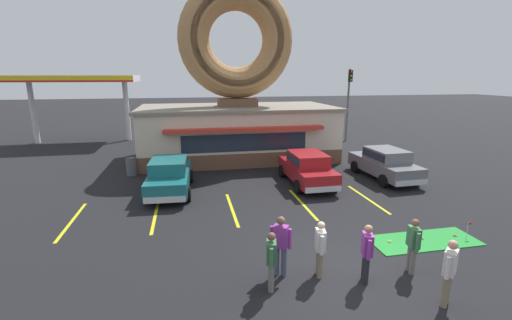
# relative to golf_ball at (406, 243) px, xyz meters

# --- Properties ---
(ground_plane) EXTENTS (160.00, 160.00, 0.00)m
(ground_plane) POSITION_rel_golf_ball_xyz_m (-2.71, -0.92, -0.05)
(ground_plane) COLOR black
(donut_shop_building) EXTENTS (12.30, 6.75, 10.96)m
(donut_shop_building) POSITION_rel_golf_ball_xyz_m (-3.51, 13.02, 3.69)
(donut_shop_building) COLOR brown
(donut_shop_building) RESTS_ON ground
(putting_mat) EXTENTS (3.54, 1.35, 0.03)m
(putting_mat) POSITION_rel_golf_ball_xyz_m (0.70, 0.08, -0.04)
(putting_mat) COLOR green
(putting_mat) RESTS_ON ground
(mini_donut_near_left) EXTENTS (0.13, 0.13, 0.04)m
(mini_donut_near_left) POSITION_rel_golf_ball_xyz_m (1.93, 0.14, -0.00)
(mini_donut_near_left) COLOR #A5724C
(mini_donut_near_left) RESTS_ON putting_mat
(mini_donut_near_right) EXTENTS (0.13, 0.13, 0.04)m
(mini_donut_near_right) POSITION_rel_golf_ball_xyz_m (0.71, 0.18, -0.00)
(mini_donut_near_right) COLOR #A5724C
(mini_donut_near_right) RESTS_ON putting_mat
(mini_donut_mid_left) EXTENTS (0.13, 0.13, 0.04)m
(mini_donut_mid_left) POSITION_rel_golf_ball_xyz_m (0.14, 0.09, -0.00)
(mini_donut_mid_left) COLOR brown
(mini_donut_mid_left) RESTS_ON putting_mat
(mini_donut_mid_centre) EXTENTS (0.13, 0.13, 0.04)m
(mini_donut_mid_centre) POSITION_rel_golf_ball_xyz_m (-0.46, 0.20, -0.00)
(mini_donut_mid_centre) COLOR #E5C666
(mini_donut_mid_centre) RESTS_ON putting_mat
(golf_ball) EXTENTS (0.04, 0.04, 0.04)m
(golf_ball) POSITION_rel_golf_ball_xyz_m (0.00, 0.00, 0.00)
(golf_ball) COLOR white
(golf_ball) RESTS_ON putting_mat
(putting_flag_pin) EXTENTS (0.13, 0.01, 0.55)m
(putting_flag_pin) POSITION_rel_golf_ball_xyz_m (2.26, -0.02, 0.39)
(putting_flag_pin) COLOR silver
(putting_flag_pin) RESTS_ON putting_mat
(car_red) EXTENTS (1.99, 4.56, 1.60)m
(car_red) POSITION_rel_golf_ball_xyz_m (-0.99, 6.67, 0.82)
(car_red) COLOR maroon
(car_red) RESTS_ON ground
(car_grey) EXTENTS (2.10, 4.62, 1.60)m
(car_grey) POSITION_rel_golf_ball_xyz_m (3.30, 6.74, 0.82)
(car_grey) COLOR slate
(car_grey) RESTS_ON ground
(car_teal) EXTENTS (2.16, 4.64, 1.60)m
(car_teal) POSITION_rel_golf_ball_xyz_m (-7.62, 6.71, 0.82)
(car_teal) COLOR #196066
(car_teal) RESTS_ON ground
(pedestrian_blue_sweater_man) EXTENTS (0.49, 0.42, 1.65)m
(pedestrian_blue_sweater_man) POSITION_rel_golf_ball_xyz_m (-0.95, -2.85, 0.86)
(pedestrian_blue_sweater_man) COLOR #7F7056
(pedestrian_blue_sweater_man) RESTS_ON ground
(pedestrian_hooded_kid) EXTENTS (0.32, 0.58, 1.56)m
(pedestrian_hooded_kid) POSITION_rel_golf_ball_xyz_m (-4.82, -1.46, 0.80)
(pedestrian_hooded_kid) COLOR slate
(pedestrian_hooded_kid) RESTS_ON ground
(pedestrian_leather_jacket_man) EXTENTS (0.53, 0.40, 1.70)m
(pedestrian_leather_jacket_man) POSITION_rel_golf_ball_xyz_m (-4.43, -0.88, 0.89)
(pedestrian_leather_jacket_man) COLOR #474C66
(pedestrian_leather_jacket_man) RESTS_ON ground
(pedestrian_clipboard_woman) EXTENTS (0.32, 0.58, 1.56)m
(pedestrian_clipboard_woman) POSITION_rel_golf_ball_xyz_m (-0.88, -1.46, 0.81)
(pedestrian_clipboard_woman) COLOR slate
(pedestrian_clipboard_woman) RESTS_ON ground
(pedestrian_beanie_man) EXTENTS (0.32, 0.58, 1.57)m
(pedestrian_beanie_man) POSITION_rel_golf_ball_xyz_m (-3.41, -1.12, 0.81)
(pedestrian_beanie_man) COLOR #7F7056
(pedestrian_beanie_man) RESTS_ON ground
(pedestrian_crossing_woman) EXTENTS (0.35, 0.57, 1.60)m
(pedestrian_crossing_woman) POSITION_rel_golf_ball_xyz_m (-2.33, -1.62, 0.83)
(pedestrian_crossing_woman) COLOR #232328
(pedestrian_crossing_woman) RESTS_ON ground
(trash_bin) EXTENTS (0.57, 0.57, 0.97)m
(trash_bin) POSITION_rel_golf_ball_xyz_m (-9.78, 10.00, 0.45)
(trash_bin) COLOR #51565B
(trash_bin) RESTS_ON ground
(traffic_light_pole) EXTENTS (0.28, 0.47, 5.80)m
(traffic_light_pole) POSITION_rel_golf_ball_xyz_m (6.14, 17.05, 3.66)
(traffic_light_pole) COLOR #595B60
(traffic_light_pole) RESTS_ON ground
(gas_station_canopy) EXTENTS (9.00, 4.46, 5.30)m
(gas_station_canopy) POSITION_rel_golf_ball_xyz_m (-15.05, 21.04, 4.81)
(gas_station_canopy) COLOR silver
(gas_station_canopy) RESTS_ON ground
(parking_stripe_far_left) EXTENTS (0.12, 3.60, 0.01)m
(parking_stripe_far_left) POSITION_rel_golf_ball_xyz_m (-11.09, 4.08, -0.05)
(parking_stripe_far_left) COLOR yellow
(parking_stripe_far_left) RESTS_ON ground
(parking_stripe_left) EXTENTS (0.12, 3.60, 0.01)m
(parking_stripe_left) POSITION_rel_golf_ball_xyz_m (-8.09, 4.08, -0.05)
(parking_stripe_left) COLOR yellow
(parking_stripe_left) RESTS_ON ground
(parking_stripe_mid_left) EXTENTS (0.12, 3.60, 0.01)m
(parking_stripe_mid_left) POSITION_rel_golf_ball_xyz_m (-5.09, 4.08, -0.05)
(parking_stripe_mid_left) COLOR yellow
(parking_stripe_mid_left) RESTS_ON ground
(parking_stripe_centre) EXTENTS (0.12, 3.60, 0.01)m
(parking_stripe_centre) POSITION_rel_golf_ball_xyz_m (-2.09, 4.08, -0.05)
(parking_stripe_centre) COLOR yellow
(parking_stripe_centre) RESTS_ON ground
(parking_stripe_mid_right) EXTENTS (0.12, 3.60, 0.01)m
(parking_stripe_mid_right) POSITION_rel_golf_ball_xyz_m (0.91, 4.08, -0.05)
(parking_stripe_mid_right) COLOR yellow
(parking_stripe_mid_right) RESTS_ON ground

